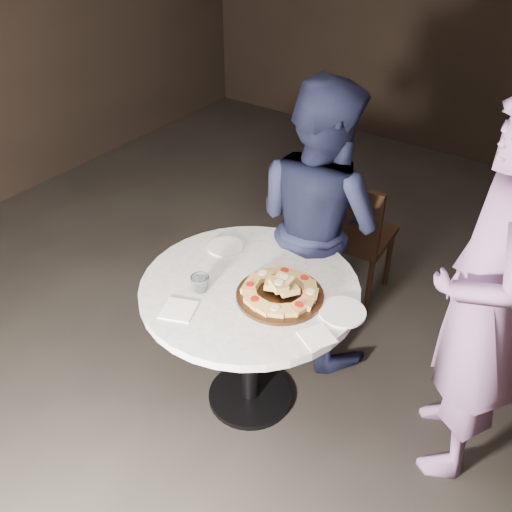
# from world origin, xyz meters

# --- Properties ---
(floor) EXTENTS (7.00, 7.00, 0.00)m
(floor) POSITION_xyz_m (0.00, 0.00, 0.00)
(floor) COLOR black
(floor) RESTS_ON ground
(table) EXTENTS (1.14, 1.14, 0.75)m
(table) POSITION_xyz_m (-0.12, -0.01, 0.61)
(table) COLOR black
(table) RESTS_ON ground
(serving_board) EXTENTS (0.51, 0.51, 0.02)m
(serving_board) POSITION_xyz_m (0.04, -0.01, 0.76)
(serving_board) COLOR black
(serving_board) RESTS_ON table
(focaccia_pile) EXTENTS (0.34, 0.34, 0.09)m
(focaccia_pile) POSITION_xyz_m (0.04, -0.01, 0.79)
(focaccia_pile) COLOR tan
(focaccia_pile) RESTS_ON serving_board
(plate_left) EXTENTS (0.23, 0.23, 0.01)m
(plate_left) POSITION_xyz_m (-0.39, 0.16, 0.75)
(plate_left) COLOR white
(plate_left) RESTS_ON table
(plate_right) EXTENTS (0.26, 0.26, 0.01)m
(plate_right) POSITION_xyz_m (0.31, 0.05, 0.75)
(plate_right) COLOR white
(plate_right) RESTS_ON table
(water_glass) EXTENTS (0.09, 0.09, 0.08)m
(water_glass) POSITION_xyz_m (-0.27, -0.17, 0.79)
(water_glass) COLOR silver
(water_glass) RESTS_ON table
(napkin_near) EXTENTS (0.18, 0.18, 0.01)m
(napkin_near) POSITION_xyz_m (-0.26, -0.33, 0.75)
(napkin_near) COLOR white
(napkin_near) RESTS_ON table
(napkin_far) EXTENTS (0.17, 0.17, 0.01)m
(napkin_far) POSITION_xyz_m (0.30, -0.14, 0.75)
(napkin_far) COLOR white
(napkin_far) RESTS_ON table
(chair_far) EXTENTS (0.43, 0.45, 0.85)m
(chair_far) POSITION_xyz_m (-0.10, 1.01, 0.49)
(chair_far) COLOR black
(chair_far) RESTS_ON ground
(diner_navy) EXTENTS (0.89, 0.78, 1.55)m
(diner_navy) POSITION_xyz_m (-0.11, 0.58, 0.77)
(diner_navy) COLOR #141832
(diner_navy) RESTS_ON ground
(diner_teal) EXTENTS (0.64, 0.75, 1.75)m
(diner_teal) POSITION_xyz_m (0.81, 0.28, 0.88)
(diner_teal) COLOR #86659E
(diner_teal) RESTS_ON ground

